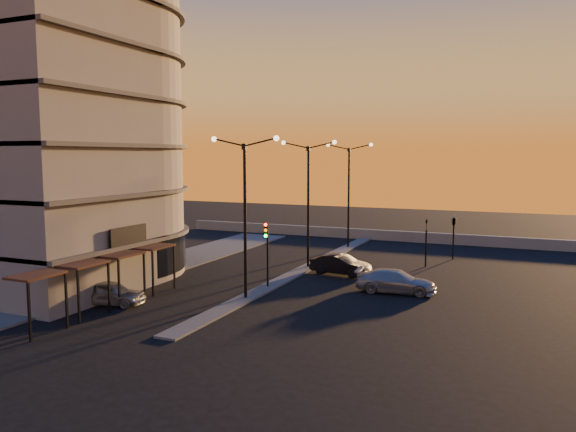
# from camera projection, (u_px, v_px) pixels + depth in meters

# --- Properties ---
(ground) EXTENTS (120.00, 120.00, 0.00)m
(ground) POSITION_uv_depth(u_px,v_px,m) (246.00, 299.00, 32.92)
(ground) COLOR black
(ground) RESTS_ON ground
(sidewalk_west) EXTENTS (5.00, 40.00, 0.12)m
(sidewalk_west) POSITION_uv_depth(u_px,v_px,m) (143.00, 271.00, 40.72)
(sidewalk_west) COLOR #484845
(sidewalk_west) RESTS_ON ground
(median) EXTENTS (1.20, 36.00, 0.12)m
(median) POSITION_uv_depth(u_px,v_px,m) (308.00, 267.00, 42.03)
(median) COLOR #484845
(median) RESTS_ON ground
(parapet) EXTENTS (44.00, 0.50, 1.00)m
(parapet) POSITION_uv_depth(u_px,v_px,m) (385.00, 235.00, 55.78)
(parapet) COLOR slate
(parapet) RESTS_ON ground
(building) EXTENTS (14.35, 17.08, 25.00)m
(building) POSITION_uv_depth(u_px,v_px,m) (58.00, 102.00, 37.21)
(building) COLOR slate
(building) RESTS_ON ground
(streetlamp_near) EXTENTS (4.32, 0.32, 9.51)m
(streetlamp_near) POSITION_uv_depth(u_px,v_px,m) (245.00, 204.00, 32.32)
(streetlamp_near) COLOR black
(streetlamp_near) RESTS_ON ground
(streetlamp_mid) EXTENTS (4.32, 0.32, 9.51)m
(streetlamp_mid) POSITION_uv_depth(u_px,v_px,m) (308.00, 194.00, 41.44)
(streetlamp_mid) COLOR black
(streetlamp_mid) RESTS_ON ground
(streetlamp_far) EXTENTS (4.32, 0.32, 9.51)m
(streetlamp_far) POSITION_uv_depth(u_px,v_px,m) (349.00, 187.00, 50.56)
(streetlamp_far) COLOR black
(streetlamp_far) RESTS_ON ground
(traffic_light_main) EXTENTS (0.28, 0.44, 4.25)m
(traffic_light_main) POSITION_uv_depth(u_px,v_px,m) (267.00, 244.00, 35.23)
(traffic_light_main) COLOR black
(traffic_light_main) RESTS_ON ground
(signal_east_a) EXTENTS (0.13, 0.16, 3.60)m
(signal_east_a) POSITION_uv_depth(u_px,v_px,m) (426.00, 242.00, 42.31)
(signal_east_a) COLOR black
(signal_east_a) RESTS_ON ground
(signal_east_b) EXTENTS (0.42, 1.99, 3.60)m
(signal_east_b) POSITION_uv_depth(u_px,v_px,m) (454.00, 221.00, 45.24)
(signal_east_b) COLOR black
(signal_east_b) RESTS_ON ground
(car_hatchback) EXTENTS (4.29, 2.42, 1.38)m
(car_hatchback) POSITION_uv_depth(u_px,v_px,m) (109.00, 293.00, 31.65)
(car_hatchback) COLOR #95999C
(car_hatchback) RESTS_ON ground
(car_sedan) EXTENTS (4.52, 2.20, 1.43)m
(car_sedan) POSITION_uv_depth(u_px,v_px,m) (341.00, 265.00, 39.62)
(car_sedan) COLOR black
(car_sedan) RESTS_ON ground
(car_wagon) EXTENTS (5.02, 2.40, 1.41)m
(car_wagon) POSITION_uv_depth(u_px,v_px,m) (396.00, 281.00, 34.46)
(car_wagon) COLOR #9A9DA1
(car_wagon) RESTS_ON ground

